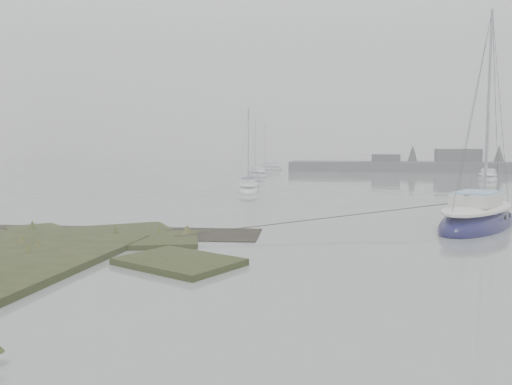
# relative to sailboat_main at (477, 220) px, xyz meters

# --- Properties ---
(ground) EXTENTS (160.00, 160.00, 0.00)m
(ground) POSITION_rel_sailboat_main_xyz_m (-11.17, 21.04, -0.33)
(ground) COLOR slate
(ground) RESTS_ON ground
(far_shoreline) EXTENTS (60.00, 8.00, 4.15)m
(far_shoreline) POSITION_rel_sailboat_main_xyz_m (15.67, 52.93, 0.52)
(far_shoreline) COLOR #4C4F51
(far_shoreline) RESTS_ON ground
(sailboat_main) EXTENTS (5.67, 7.74, 10.53)m
(sailboat_main) POSITION_rel_sailboat_main_xyz_m (0.00, 0.00, 0.00)
(sailboat_main) COLOR #100F3C
(sailboat_main) RESTS_ON ground
(sailboat_white) EXTENTS (2.67, 5.38, 7.27)m
(sailboat_white) POSITION_rel_sailboat_main_xyz_m (-13.87, 15.28, -0.10)
(sailboat_white) COLOR white
(sailboat_white) RESTS_ON ground
(sailboat_far_a) EXTENTS (4.24, 5.62, 7.68)m
(sailboat_far_a) POSITION_rel_sailboat_main_xyz_m (-17.26, 35.85, -0.09)
(sailboat_far_a) COLOR #9FA2A7
(sailboat_far_a) RESTS_ON ground
(sailboat_far_b) EXTENTS (2.68, 5.92, 8.05)m
(sailboat_far_b) POSITION_rel_sailboat_main_xyz_m (8.44, 33.43, -0.08)
(sailboat_far_b) COLOR silver
(sailboat_far_b) RESTS_ON ground
(sailboat_far_c) EXTENTS (5.63, 4.55, 7.81)m
(sailboat_far_c) POSITION_rel_sailboat_main_xyz_m (-18.84, 52.88, -0.08)
(sailboat_far_c) COLOR #A8AEB2
(sailboat_far_c) RESTS_ON ground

